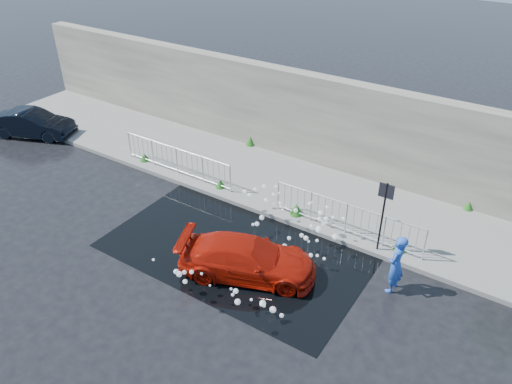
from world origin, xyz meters
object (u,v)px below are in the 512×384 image
dark_car (32,124)px  person (396,264)px  red_car (247,258)px  sign_post (384,206)px

dark_car → person: person is taller
red_car → dark_car: (-13.17, 2.47, 0.03)m
sign_post → red_car: sign_post is taller
sign_post → person: size_ratio=1.38×
red_car → sign_post: bearing=-64.9°
dark_car → person: 16.93m
red_car → dark_car: size_ratio=1.08×
dark_car → person: (16.91, -0.80, 0.30)m
sign_post → person: 1.81m
person → dark_car: bearing=-89.9°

